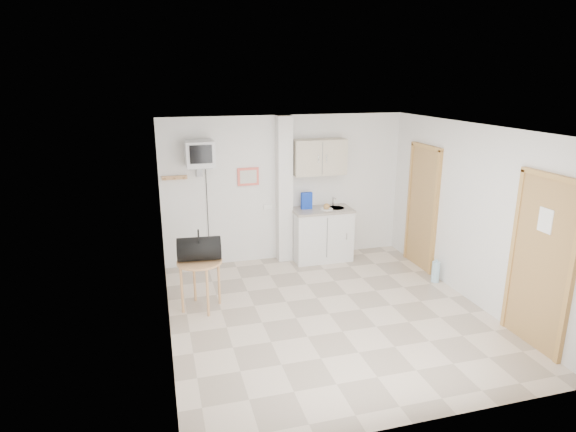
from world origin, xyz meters
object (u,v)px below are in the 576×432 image
object	(u,v)px
round_table	(200,267)
water_bottle	(436,272)
duffel_bag	(199,249)
crt_television	(200,155)

from	to	relation	value
round_table	water_bottle	world-z (taller)	round_table
water_bottle	round_table	bearing A→B (deg)	178.84
duffel_bag	water_bottle	xyz separation A→B (m)	(3.62, -0.10, -0.70)
round_table	water_bottle	size ratio (longest dim) A/B	1.90
crt_television	water_bottle	size ratio (longest dim) A/B	5.80
crt_television	round_table	bearing A→B (deg)	-98.21
crt_television	duffel_bag	distance (m)	1.74
crt_television	water_bottle	distance (m)	4.13
round_table	water_bottle	xyz separation A→B (m)	(3.63, -0.07, -0.44)
round_table	crt_television	bearing A→B (deg)	81.79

